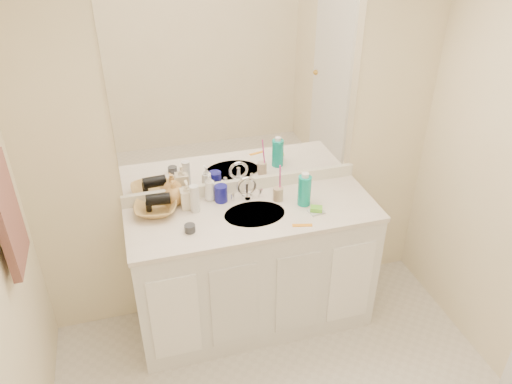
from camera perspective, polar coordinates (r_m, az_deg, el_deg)
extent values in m
cube|color=#FCEDC5|center=(3.07, -1.68, 5.45)|extent=(2.60, 0.02, 2.40)
cube|color=white|center=(3.27, -0.24, -8.95)|extent=(1.50, 0.55, 0.85)
cube|color=silver|center=(3.00, -0.26, -2.54)|extent=(1.52, 0.57, 0.03)
cube|color=white|center=(3.19, -1.53, 0.80)|extent=(1.52, 0.03, 0.08)
cylinder|color=beige|center=(2.98, -0.16, -2.69)|extent=(0.37, 0.37, 0.02)
cylinder|color=silver|center=(3.09, -1.07, 0.13)|extent=(0.02, 0.02, 0.11)
cube|color=white|center=(2.92, -1.76, 11.76)|extent=(1.48, 0.01, 1.20)
cylinder|color=navy|center=(3.08, -4.01, -0.17)|extent=(0.10, 0.10, 0.11)
cylinder|color=tan|center=(3.09, 2.54, -0.23)|extent=(0.07, 0.07, 0.09)
cylinder|color=#E03B9E|center=(3.04, 2.76, 1.52)|extent=(0.03, 0.04, 0.20)
cylinder|color=#0D9D8C|center=(3.03, 5.55, 0.16)|extent=(0.10, 0.10, 0.19)
cube|color=silver|center=(3.01, 6.88, -2.23)|extent=(0.10, 0.08, 0.01)
cube|color=#65C931|center=(3.00, 6.90, -1.92)|extent=(0.09, 0.08, 0.03)
cube|color=orange|center=(2.89, 5.31, -3.80)|extent=(0.12, 0.05, 0.00)
cylinder|color=#313237|center=(2.84, -7.57, -4.14)|extent=(0.07, 0.07, 0.04)
cylinder|color=silver|center=(2.98, -7.03, -0.77)|extent=(0.06, 0.06, 0.18)
imported|color=white|center=(3.08, -5.31, 0.57)|extent=(0.09, 0.09, 0.18)
imported|color=beige|center=(3.02, -7.89, -0.27)|extent=(0.08, 0.08, 0.18)
imported|color=#DDA456|center=(3.07, -9.36, -0.05)|extent=(0.15, 0.15, 0.16)
imported|color=#B28848|center=(3.03, -11.38, -1.81)|extent=(0.29, 0.29, 0.06)
cylinder|color=black|center=(3.00, -11.11, -0.82)|extent=(0.15, 0.08, 0.07)
cube|color=#54322D|center=(2.57, -26.50, -2.42)|extent=(0.04, 0.32, 0.55)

